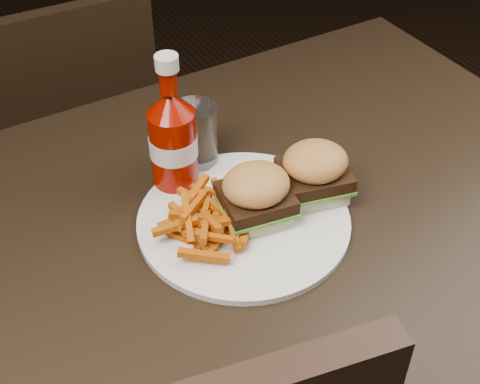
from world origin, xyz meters
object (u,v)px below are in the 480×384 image
plate (244,220)px  ketchup_bottle (174,152)px  chair_far (53,160)px  tumbler (196,135)px  dining_table (225,246)px

plate → ketchup_bottle: (-0.04, 0.12, 0.06)m
chair_far → plate: plate is taller
tumbler → plate: bearing=-92.1°
chair_far → plate: size_ratio=1.42×
plate → tumbler: (0.01, 0.15, 0.05)m
chair_far → dining_table: bearing=97.5°
chair_far → ketchup_bottle: (0.06, -0.57, 0.38)m
dining_table → chair_far: (-0.07, 0.70, -0.30)m
ketchup_bottle → tumbler: size_ratio=1.35×
plate → dining_table: bearing=-166.0°
ketchup_bottle → chair_far: bearing=95.9°
tumbler → dining_table: bearing=-104.3°
chair_far → ketchup_bottle: ketchup_bottle is taller
dining_table → ketchup_bottle: (-0.01, 0.13, 0.08)m
dining_table → tumbler: tumbler is taller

